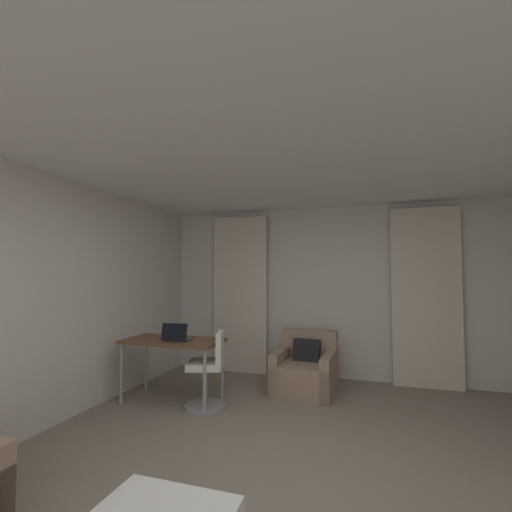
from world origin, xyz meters
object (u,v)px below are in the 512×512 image
object	(u,v)px
desk	(173,345)
laptop	(177,337)
armchair	(305,372)
desk_chair	(209,374)

from	to	relation	value
desk	laptop	bearing A→B (deg)	-38.37
armchair	desk_chair	world-z (taller)	desk_chair
laptop	desk_chair	bearing A→B (deg)	2.36
desk_chair	laptop	world-z (taller)	laptop
armchair	laptop	bearing A→B (deg)	-147.13
desk	desk_chair	size ratio (longest dim) A/B	1.37
armchair	desk	bearing A→B (deg)	-150.97
armchair	desk_chair	size ratio (longest dim) A/B	0.93
armchair	desk_chair	xyz separation A→B (m)	(-0.99, -0.89, 0.12)
armchair	desk	distance (m)	1.77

